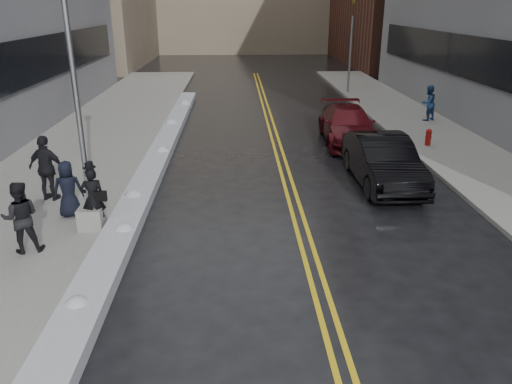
{
  "coord_description": "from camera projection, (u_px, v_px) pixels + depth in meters",
  "views": [
    {
      "loc": [
        0.7,
        -10.68,
        5.96
      ],
      "look_at": [
        1.19,
        1.56,
        1.3
      ],
      "focal_mm": 35.0,
      "sensor_mm": 36.0,
      "label": 1
    }
  ],
  "objects": [
    {
      "name": "car_maroon",
      "position": [
        348.0,
        125.0,
        22.45
      ],
      "size": [
        2.48,
        5.56,
        1.58
      ],
      "primitive_type": "imported",
      "rotation": [
        0.0,
        0.0,
        -0.05
      ],
      "color": "#470B11",
      "rests_on": "ground"
    },
    {
      "name": "pedestrian_d",
      "position": [
        47.0,
        168.0,
        15.35
      ],
      "size": [
        1.3,
        0.79,
        2.06
      ],
      "primitive_type": "imported",
      "rotation": [
        0.0,
        0.0,
        2.88
      ],
      "color": "black",
      "rests_on": "sidewalk_west"
    },
    {
      "name": "fire_hydrant",
      "position": [
        428.0,
        136.0,
        21.55
      ],
      "size": [
        0.26,
        0.26,
        0.73
      ],
      "color": "maroon",
      "rests_on": "sidewalk_east"
    },
    {
      "name": "pedestrian_fedora",
      "position": [
        93.0,
        198.0,
        13.45
      ],
      "size": [
        0.72,
        0.56,
        1.73
      ],
      "primitive_type": "imported",
      "rotation": [
        0.0,
        0.0,
        3.39
      ],
      "color": "black",
      "rests_on": "sidewalk_west"
    },
    {
      "name": "pedestrian_east",
      "position": [
        428.0,
        103.0,
        25.98
      ],
      "size": [
        1.11,
        1.03,
        1.82
      ],
      "primitive_type": "imported",
      "rotation": [
        0.0,
        0.0,
        3.65
      ],
      "color": "navy",
      "rests_on": "sidewalk_east"
    },
    {
      "name": "pedestrian_b",
      "position": [
        21.0,
        217.0,
        12.14
      ],
      "size": [
        1.05,
        0.91,
        1.82
      ],
      "primitive_type": "imported",
      "rotation": [
        0.0,
        0.0,
        3.43
      ],
      "color": "black",
      "rests_on": "sidewalk_west"
    },
    {
      "name": "car_black",
      "position": [
        383.0,
        161.0,
        17.2
      ],
      "size": [
        1.87,
        5.17,
        1.7
      ],
      "primitive_type": "imported",
      "rotation": [
        0.0,
        0.0,
        0.01
      ],
      "color": "black",
      "rests_on": "ground"
    },
    {
      "name": "pedestrian_c",
      "position": [
        68.0,
        189.0,
        14.22
      ],
      "size": [
        0.9,
        0.68,
        1.66
      ],
      "primitive_type": "imported",
      "rotation": [
        0.0,
        0.0,
        3.35
      ],
      "color": "black",
      "rests_on": "sidewalk_west"
    },
    {
      "name": "lane_line_left",
      "position": [
        275.0,
        150.0,
        21.49
      ],
      "size": [
        0.12,
        50.0,
        0.01
      ],
      "primitive_type": "cube",
      "color": "gold",
      "rests_on": "ground"
    },
    {
      "name": "snow_ridge",
      "position": [
        156.0,
        162.0,
        19.39
      ],
      "size": [
        0.9,
        30.0,
        0.34
      ],
      "primitive_type": "cube",
      "color": "silver",
      "rests_on": "ground"
    },
    {
      "name": "traffic_signal",
      "position": [
        351.0,
        43.0,
        33.59
      ],
      "size": [
        0.16,
        0.2,
        6.0
      ],
      "color": "gray",
      "rests_on": "sidewalk_east"
    },
    {
      "name": "sidewalk_west",
      "position": [
        85.0,
        151.0,
        21.16
      ],
      "size": [
        5.5,
        50.0,
        0.15
      ],
      "primitive_type": "cube",
      "color": "gray",
      "rests_on": "ground"
    },
    {
      "name": "sidewalk_east",
      "position": [
        450.0,
        147.0,
        21.75
      ],
      "size": [
        4.0,
        50.0,
        0.15
      ],
      "primitive_type": "cube",
      "color": "gray",
      "rests_on": "ground"
    },
    {
      "name": "ground",
      "position": [
        209.0,
        266.0,
        12.07
      ],
      "size": [
        160.0,
        160.0,
        0.0
      ],
      "primitive_type": "plane",
      "color": "black",
      "rests_on": "ground"
    },
    {
      "name": "lamppost",
      "position": [
        82.0,
        144.0,
        12.91
      ],
      "size": [
        0.65,
        0.65,
        7.62
      ],
      "color": "gray",
      "rests_on": "sidewalk_west"
    },
    {
      "name": "lane_line_right",
      "position": [
        282.0,
        150.0,
        21.5
      ],
      "size": [
        0.12,
        50.0,
        0.01
      ],
      "primitive_type": "cube",
      "color": "gold",
      "rests_on": "ground"
    }
  ]
}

